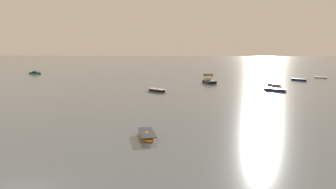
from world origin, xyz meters
name	(u,v)px	position (x,y,z in m)	size (l,w,h in m)	color
sailboat_moored_0	(35,73)	(-46.43, 80.92, 0.23)	(4.97, 2.13, 5.40)	#197084
rowboat_moored_1	(274,85)	(26.14, 55.61, 0.19)	(3.23, 4.67, 0.70)	gray
rowboat_moored_2	(274,90)	(24.20, 46.56, 0.20)	(4.76, 3.82, 0.73)	navy
motorboat_moored_2	(208,82)	(11.36, 60.13, 0.32)	(3.72, 5.83, 2.10)	black
rowboat_moored_3	(299,80)	(35.27, 68.34, 0.20)	(4.18, 4.48, 0.72)	navy
rowboat_moored_4	(209,75)	(11.85, 83.38, 0.18)	(4.23, 3.60, 0.66)	gold
rowboat_moored_5	(157,90)	(1.22, 43.34, 0.20)	(4.58, 4.02, 0.72)	black
rowboat_moored_6	(147,135)	(5.13, 12.59, 0.17)	(2.58, 4.26, 0.64)	orange
rowboat_moored_8	(320,78)	(43.65, 76.33, 0.16)	(3.56, 3.60, 0.60)	white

